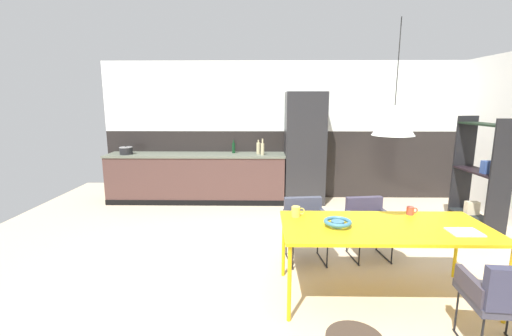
# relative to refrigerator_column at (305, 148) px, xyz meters

# --- Properties ---
(ground_plane) EXTENTS (9.06, 9.06, 0.00)m
(ground_plane) POSITION_rel_refrigerator_column_xyz_m (-0.36, -3.06, -1.03)
(ground_plane) COLOR #C5AD8C
(back_wall_splashback_dark) EXTENTS (6.93, 0.12, 1.31)m
(back_wall_splashback_dark) POSITION_rel_refrigerator_column_xyz_m (-0.36, 0.36, -0.37)
(back_wall_splashback_dark) COLOR black
(back_wall_splashback_dark) RESTS_ON ground
(back_wall_panel_upper) EXTENTS (6.93, 0.12, 1.31)m
(back_wall_panel_upper) POSITION_rel_refrigerator_column_xyz_m (-0.36, 0.36, 0.95)
(back_wall_panel_upper) COLOR white
(back_wall_panel_upper) RESTS_ON back_wall_splashback_dark
(kitchen_counter) EXTENTS (3.32, 0.63, 0.92)m
(kitchen_counter) POSITION_rel_refrigerator_column_xyz_m (-2.03, -0.00, -0.57)
(kitchen_counter) COLOR #49302C
(kitchen_counter) RESTS_ON ground
(refrigerator_column) EXTENTS (0.72, 0.60, 2.05)m
(refrigerator_column) POSITION_rel_refrigerator_column_xyz_m (0.00, 0.00, 0.00)
(refrigerator_column) COLOR #232326
(refrigerator_column) RESTS_ON ground
(dining_table) EXTENTS (1.93, 0.88, 0.73)m
(dining_table) POSITION_rel_refrigerator_column_xyz_m (0.37, -3.28, -0.34)
(dining_table) COLOR gold
(dining_table) RESTS_ON ground
(armchair_far_side) EXTENTS (0.54, 0.53, 0.74)m
(armchair_far_side) POSITION_rel_refrigerator_column_xyz_m (-0.28, -2.46, -0.53)
(armchair_far_side) COLOR #373642
(armchair_far_side) RESTS_ON ground
(armchair_near_window) EXTENTS (0.53, 0.51, 0.77)m
(armchair_near_window) POSITION_rel_refrigerator_column_xyz_m (0.98, -4.08, -0.52)
(armchair_near_window) COLOR #373642
(armchair_near_window) RESTS_ON ground
(armchair_head_of_table) EXTENTS (0.54, 0.53, 0.71)m
(armchair_head_of_table) POSITION_rel_refrigerator_column_xyz_m (0.50, -2.35, -0.56)
(armchair_head_of_table) COLOR #373642
(armchair_head_of_table) RESTS_ON ground
(fruit_bowl) EXTENTS (0.26, 0.26, 0.07)m
(fruit_bowl) POSITION_rel_refrigerator_column_xyz_m (-0.09, -3.31, -0.25)
(fruit_bowl) COLOR #33607F
(fruit_bowl) RESTS_ON dining_table
(open_book) EXTENTS (0.27, 0.21, 0.02)m
(open_book) POSITION_rel_refrigerator_column_xyz_m (1.01, -3.45, -0.29)
(open_book) COLOR white
(open_book) RESTS_ON dining_table
(mug_wide_latte) EXTENTS (0.14, 0.09, 0.11)m
(mug_wide_latte) POSITION_rel_refrigerator_column_xyz_m (-0.45, -3.03, -0.24)
(mug_wide_latte) COLOR gold
(mug_wide_latte) RESTS_ON dining_table
(mug_short_terracotta) EXTENTS (0.11, 0.07, 0.09)m
(mug_short_terracotta) POSITION_rel_refrigerator_column_xyz_m (0.74, -2.95, -0.25)
(mug_short_terracotta) COLOR #B23D33
(mug_short_terracotta) RESTS_ON dining_table
(cooking_pot) EXTENTS (0.24, 0.24, 0.16)m
(cooking_pot) POSITION_rel_refrigerator_column_xyz_m (-3.31, -0.08, -0.04)
(cooking_pot) COLOR black
(cooking_pot) RESTS_ON kitchen_counter
(bottle_spice_small) EXTENTS (0.07, 0.07, 0.26)m
(bottle_spice_small) POSITION_rel_refrigerator_column_xyz_m (-0.86, -0.01, 0.00)
(bottle_spice_small) COLOR tan
(bottle_spice_small) RESTS_ON kitchen_counter
(bottle_oil_tall) EXTENTS (0.06, 0.06, 0.30)m
(bottle_oil_tall) POSITION_rel_refrigerator_column_xyz_m (-0.78, -0.12, 0.01)
(bottle_oil_tall) COLOR tan
(bottle_oil_tall) RESTS_ON kitchen_counter
(bottle_vinegar_dark) EXTENTS (0.06, 0.06, 0.25)m
(bottle_vinegar_dark) POSITION_rel_refrigerator_column_xyz_m (-1.33, 0.10, -0.01)
(bottle_vinegar_dark) COLOR #0F3319
(bottle_vinegar_dark) RESTS_ON kitchen_counter
(open_shelf_unit) EXTENTS (0.30, 0.89, 1.67)m
(open_shelf_unit) POSITION_rel_refrigerator_column_xyz_m (2.26, -1.61, -0.18)
(open_shelf_unit) COLOR black
(open_shelf_unit) RESTS_ON ground
(pendant_lamp_over_table_near) EXTENTS (0.37, 0.37, 1.00)m
(pendant_lamp_over_table_near) POSITION_rel_refrigerator_column_xyz_m (0.37, -3.30, 0.69)
(pendant_lamp_over_table_near) COLOR black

